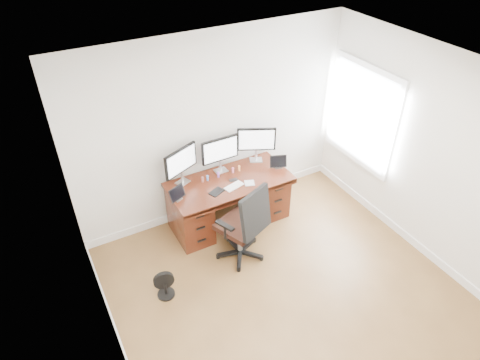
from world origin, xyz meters
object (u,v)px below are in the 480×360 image
office_chair (243,235)px  monitor_center (220,151)px  keyboard (234,186)px  floor_fan (165,285)px  desk (229,199)px

office_chair → monitor_center: 1.21m
office_chair → keyboard: bearing=52.1°
floor_fan → keyboard: keyboard is taller
office_chair → keyboard: size_ratio=4.17×
keyboard → desk: bearing=71.1°
office_chair → monitor_center: monitor_center is taller
monitor_center → keyboard: monitor_center is taller
desk → office_chair: office_chair is taller
office_chair → keyboard: 0.68m
desk → keyboard: (-0.01, -0.18, 0.36)m
desk → monitor_center: monitor_center is taller
desk → office_chair: (-0.17, -0.73, -0.02)m
desk → monitor_center: (0.00, 0.24, 0.68)m
desk → office_chair: bearing=-103.0°
floor_fan → monitor_center: size_ratio=0.67×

